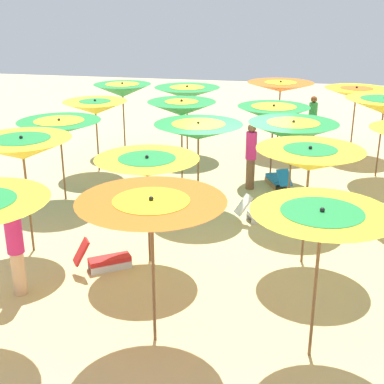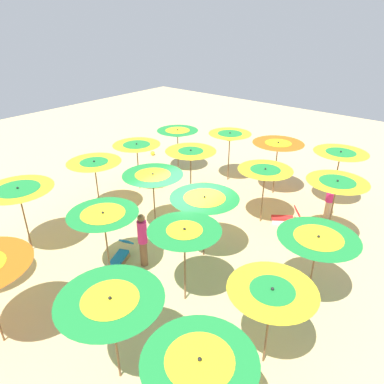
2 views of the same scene
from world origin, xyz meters
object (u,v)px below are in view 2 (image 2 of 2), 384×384
at_px(beach_umbrella_9, 278,147).
at_px(lounger_1, 285,217).
at_px(beach_umbrella_6, 185,236).
at_px(beach_umbrella_18, 137,148).
at_px(beach_umbrella_5, 111,306).
at_px(beachgoer_2, 330,199).
at_px(beach_umbrella_17, 95,166).
at_px(beachgoer_1, 143,239).
at_px(lounger_0, 121,255).
at_px(beach_umbrella_14, 230,137).
at_px(beach_ball, 153,153).
at_px(beach_umbrella_11, 104,220).
at_px(beach_umbrella_19, 178,134).
at_px(beach_umbrella_2, 317,243).
at_px(beach_umbrella_16, 19,194).
at_px(beach_umbrella_0, 200,369).
at_px(beach_umbrella_3, 336,187).
at_px(beach_umbrella_7, 204,203).
at_px(beach_umbrella_4, 340,156).
at_px(beach_umbrella_12, 153,180).
at_px(lounger_2, 176,226).
at_px(beach_umbrella_13, 191,156).
at_px(beach_umbrella_1, 271,297).
at_px(beach_umbrella_8, 265,174).

relative_size(beach_umbrella_9, lounger_1, 2.22).
bearing_deg(beach_umbrella_6, beach_umbrella_18, 146.85).
bearing_deg(beach_umbrella_6, beach_umbrella_5, -80.76).
bearing_deg(lounger_1, beachgoer_2, -169.62).
bearing_deg(beach_umbrella_17, beachgoer_1, -17.67).
bearing_deg(lounger_0, beach_umbrella_5, 25.09).
height_order(beach_umbrella_14, beach_ball, beach_umbrella_14).
bearing_deg(beach_umbrella_11, beach_umbrella_19, 116.91).
xyz_separation_m(beach_umbrella_9, beach_umbrella_17, (-4.60, -6.05, -0.19)).
height_order(beach_umbrella_2, beach_umbrella_6, beach_umbrella_6).
xyz_separation_m(beach_umbrella_16, beach_umbrella_18, (-0.70, 5.66, -0.15)).
xyz_separation_m(beach_umbrella_14, lounger_1, (3.97, -1.90, -1.93)).
xyz_separation_m(beach_umbrella_19, beachgoer_2, (7.77, -0.05, -1.02)).
bearing_deg(beach_umbrella_0, lounger_0, 153.25).
distance_m(beach_umbrella_3, beach_umbrella_16, 10.16).
relative_size(beach_umbrella_3, beach_umbrella_9, 1.04).
relative_size(beach_umbrella_7, beach_umbrella_19, 1.02).
bearing_deg(lounger_0, beach_umbrella_0, 38.97).
xyz_separation_m(beach_umbrella_4, beach_umbrella_18, (-7.43, -4.06, -0.23)).
relative_size(beach_umbrella_9, beach_umbrella_18, 1.10).
bearing_deg(beach_umbrella_19, beach_umbrella_18, -89.48).
relative_size(beach_umbrella_5, beach_umbrella_7, 1.04).
height_order(beach_umbrella_0, beach_umbrella_11, beach_umbrella_0).
xyz_separation_m(beach_umbrella_12, lounger_1, (3.42, 3.63, -1.87)).
bearing_deg(beachgoer_2, beach_umbrella_17, -133.22).
xyz_separation_m(beach_umbrella_19, lounger_2, (3.76, -4.35, -1.75)).
height_order(beach_umbrella_2, beach_umbrella_19, beach_umbrella_19).
xyz_separation_m(beach_umbrella_13, beachgoer_2, (4.97, 2.30, -1.23)).
bearing_deg(beach_umbrella_0, beachgoer_1, 146.70).
bearing_deg(beach_umbrella_17, lounger_1, 33.05).
bearing_deg(beach_umbrella_2, beachgoer_1, -158.96).
bearing_deg(beach_umbrella_11, beach_umbrella_5, -35.55).
relative_size(beach_umbrella_4, beach_umbrella_7, 1.09).
distance_m(beach_umbrella_4, beach_umbrella_7, 6.52).
relative_size(beach_umbrella_4, beach_ball, 9.86).
distance_m(beach_umbrella_14, lounger_0, 7.81).
relative_size(beach_umbrella_16, beachgoer_2, 1.34).
bearing_deg(beach_umbrella_1, beach_umbrella_13, 142.04).
relative_size(beach_umbrella_9, beach_umbrella_11, 1.09).
bearing_deg(beach_umbrella_19, beach_umbrella_9, 8.92).
bearing_deg(beach_umbrella_2, lounger_2, 176.31).
bearing_deg(beach_umbrella_4, beach_umbrella_12, -124.58).
relative_size(beach_umbrella_3, beach_umbrella_16, 1.05).
distance_m(beach_umbrella_11, beach_umbrella_14, 8.23).
bearing_deg(beach_umbrella_1, lounger_1, 112.15).
relative_size(beach_umbrella_16, beach_ball, 9.73).
distance_m(beach_umbrella_3, lounger_2, 5.70).
distance_m(beach_umbrella_1, lounger_2, 6.27).
bearing_deg(beach_umbrella_8, beach_umbrella_14, 142.91).
relative_size(beach_umbrella_0, beach_umbrella_14, 0.98).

